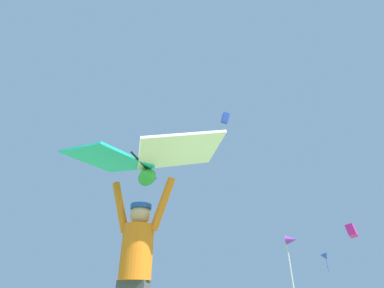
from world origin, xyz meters
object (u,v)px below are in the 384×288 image
(distant_kite_black_low_left, at_px, (126,225))
(distant_kite_blue_mid_right, at_px, (325,257))
(kite_flyer_person, at_px, (135,268))
(distant_kite_blue_overhead_distant, at_px, (225,118))
(distant_kite_magenta_low_right, at_px, (351,231))
(held_stunt_kite, at_px, (142,159))
(marker_flag, at_px, (291,247))

(distant_kite_black_low_left, xyz_separation_m, distant_kite_blue_mid_right, (8.90, 23.50, 0.00))
(kite_flyer_person, xyz_separation_m, distant_kite_blue_overhead_distant, (-4.29, 12.96, 11.10))
(distant_kite_magenta_low_right, relative_size, distant_kite_blue_overhead_distant, 1.49)
(distant_kite_blue_overhead_distant, bearing_deg, held_stunt_kite, -71.69)
(distant_kite_black_low_left, relative_size, distant_kite_blue_overhead_distant, 0.76)
(distant_kite_blue_overhead_distant, bearing_deg, marker_flag, -57.37)
(distant_kite_blue_overhead_distant, bearing_deg, distant_kite_blue_mid_right, 84.70)
(kite_flyer_person, xyz_separation_m, distant_kite_blue_mid_right, (-2.27, 34.76, 4.01))
(kite_flyer_person, bearing_deg, distant_kite_black_low_left, 134.74)
(distant_kite_blue_overhead_distant, xyz_separation_m, marker_flag, (4.70, -7.35, -10.16))
(distant_kite_blue_overhead_distant, bearing_deg, kite_flyer_person, -71.69)
(distant_kite_black_low_left, xyz_separation_m, distant_kite_magenta_low_right, (12.44, 16.12, 1.21))
(marker_flag, bearing_deg, kite_flyer_person, -94.19)
(distant_kite_black_low_left, distance_m, marker_flag, 13.24)
(held_stunt_kite, height_order, marker_flag, held_stunt_kite)
(distant_kite_magenta_low_right, relative_size, distant_kite_blue_mid_right, 0.64)
(distant_kite_magenta_low_right, bearing_deg, kite_flyer_person, -92.67)
(distant_kite_magenta_low_right, bearing_deg, distant_kite_blue_mid_right, 115.68)
(held_stunt_kite, bearing_deg, marker_flag, 86.17)
(kite_flyer_person, bearing_deg, held_stunt_kite, -72.29)
(distant_kite_blue_mid_right, height_order, distant_kite_blue_overhead_distant, distant_kite_blue_overhead_distant)
(kite_flyer_person, xyz_separation_m, distant_kite_magenta_low_right, (1.28, 27.39, 5.22))
(distant_kite_black_low_left, xyz_separation_m, distant_kite_blue_overhead_distant, (6.87, 1.70, 7.09))
(kite_flyer_person, relative_size, marker_flag, 0.89)
(distant_kite_black_low_left, height_order, distant_kite_blue_mid_right, distant_kite_blue_mid_right)
(held_stunt_kite, distance_m, distant_kite_blue_overhead_distant, 16.93)
(distant_kite_black_low_left, bearing_deg, marker_flag, -26.00)
(distant_kite_magenta_low_right, bearing_deg, distant_kite_blue_overhead_distant, -111.11)
(distant_kite_black_low_left, bearing_deg, kite_flyer_person, -45.26)
(distant_kite_blue_overhead_distant, bearing_deg, distant_kite_magenta_low_right, 68.89)
(kite_flyer_person, distance_m, distant_kite_magenta_low_right, 27.91)
(held_stunt_kite, distance_m, distant_kite_magenta_low_right, 27.79)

